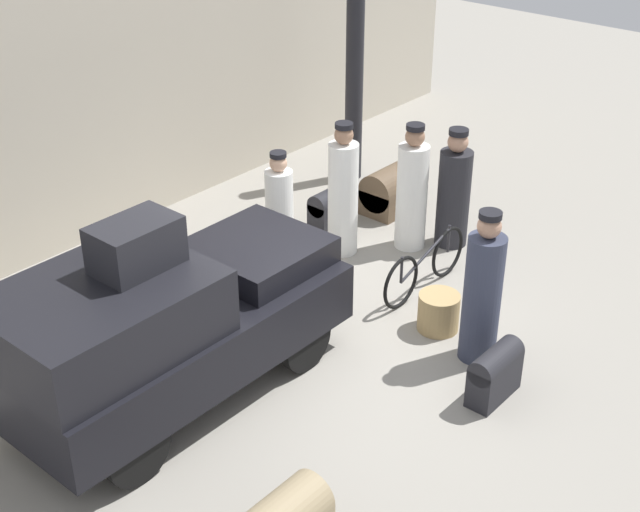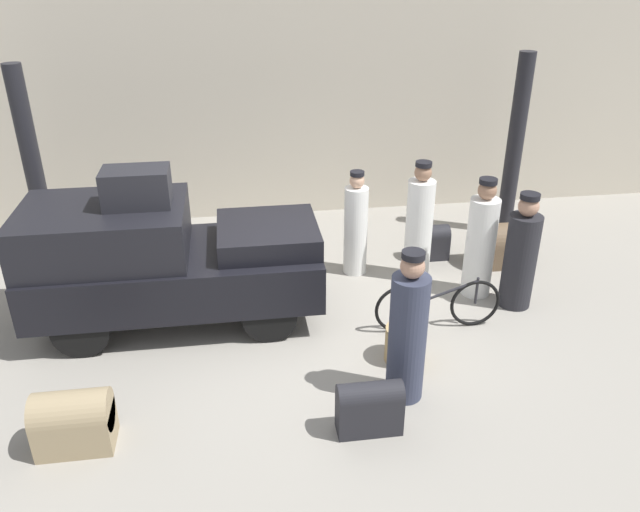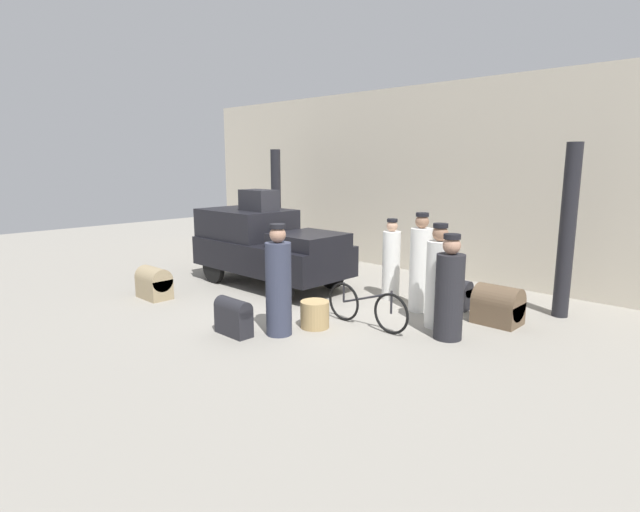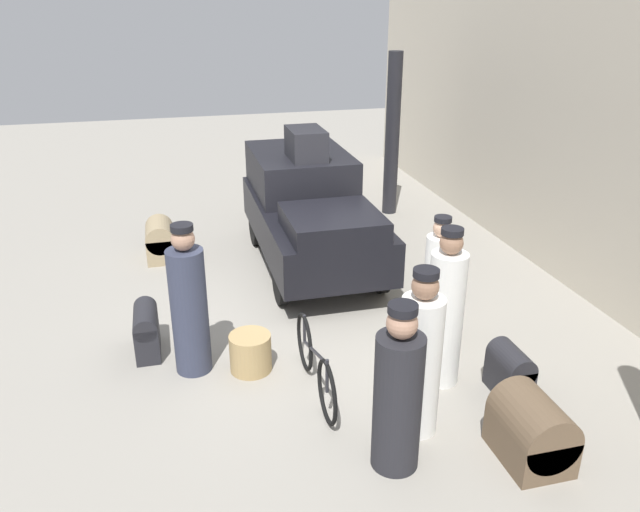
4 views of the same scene
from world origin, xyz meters
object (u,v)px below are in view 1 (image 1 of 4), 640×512
Objects in this scene: porter_carrying_trunk at (454,193)px; trunk_wicker_pale at (495,372)px; trunk_large_brown at (328,208)px; porter_with_bicycle at (482,293)px; suitcase_tan_flat at (389,192)px; bicycle at (425,266)px; porter_standing_middle at (343,195)px; wicker_basket at (439,312)px; conductor_in_dark_uniform at (412,192)px; trunk_on_truck_roof at (136,245)px; porter_lifting_near_truck at (280,217)px; truck at (162,325)px.

trunk_wicker_pale is (-2.55, -2.19, -0.43)m from porter_carrying_trunk.
porter_with_bicycle is at bearing -112.08° from trunk_large_brown.
porter_with_bicycle is 3.74m from suitcase_tan_flat.
porter_with_bicycle reaches higher than bicycle.
porter_standing_middle reaches higher than porter_carrying_trunk.
porter_with_bicycle reaches higher than wicker_basket.
porter_standing_middle is at bearing 140.67° from conductor_in_dark_uniform.
trunk_on_truck_roof is (-5.17, -0.91, 1.57)m from suitcase_tan_flat.
porter_standing_middle is at bearing 71.20° from porter_with_bicycle.
porter_standing_middle is 1.50m from suitcase_tan_flat.
conductor_in_dark_uniform is 2.61× the size of trunk_wicker_pale.
bicycle is at bearing 53.78° from trunk_wicker_pale.
wicker_basket is 0.29× the size of porter_carrying_trunk.
bicycle is 2.25m from suitcase_tan_flat.
porter_lifting_near_truck is 0.98× the size of porter_carrying_trunk.
porter_carrying_trunk is 1.33m from suitcase_tan_flat.
porter_standing_middle is at bearing 65.97° from trunk_wicker_pale.
wicker_basket is 2.11m from conductor_in_dark_uniform.
conductor_in_dark_uniform reaches higher than porter_lifting_near_truck.
trunk_on_truck_roof is at bearing -179.30° from conductor_in_dark_uniform.
bicycle reaches higher than wicker_basket.
bicycle is 2.99× the size of trunk_large_brown.
truck is 3.38m from trunk_wicker_pale.
bicycle is 1.01× the size of porter_carrying_trunk.
porter_lifting_near_truck is at bearing 160.26° from porter_standing_middle.
porter_standing_middle reaches higher than porter_with_bicycle.
trunk_on_truck_roof is at bearing -163.54° from trunk_large_brown.
wicker_basket is 2.86m from trunk_large_brown.
conductor_in_dark_uniform is at bearing 44.87° from wicker_basket.
porter_with_bicycle reaches higher than conductor_in_dark_uniform.
suitcase_tan_flat is at bearing 48.11° from bicycle.
wicker_basket is 0.30× the size of porter_lifting_near_truck.
trunk_wicker_pale is 3.80m from trunk_on_truck_roof.
conductor_in_dark_uniform is at bearing -39.33° from porter_standing_middle.
porter_carrying_trunk is (1.86, 1.05, 0.52)m from wicker_basket.
trunk_wicker_pale is at bearing -126.22° from bicycle.
truck is at bearing 167.53° from bicycle.
conductor_in_dark_uniform is 0.98× the size of porter_with_bicycle.
truck is 3.36m from porter_with_bicycle.
trunk_on_truck_roof is (-2.92, -0.95, 1.13)m from porter_lifting_near_truck.
porter_lifting_near_truck is 0.93m from porter_standing_middle.
conductor_in_dark_uniform is 2.36× the size of suitcase_tan_flat.
conductor_in_dark_uniform is 1.32m from trunk_large_brown.
wicker_basket is (2.87, -1.38, -0.67)m from truck.
bicycle is at bearing -160.77° from porter_carrying_trunk.
bicycle is at bearing -131.89° from suitcase_tan_flat.
porter_standing_middle is (0.90, 2.65, 0.02)m from porter_with_bicycle.
porter_lifting_near_truck is at bearing 150.48° from conductor_in_dark_uniform.
trunk_on_truck_roof reaches higher than trunk_large_brown.
wicker_basket is 0.65× the size of suitcase_tan_flat.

